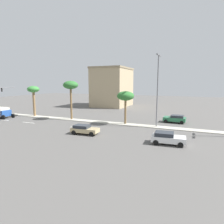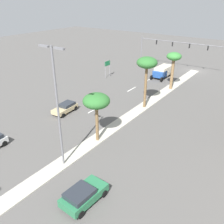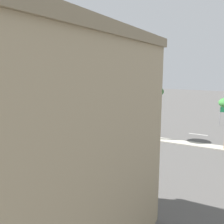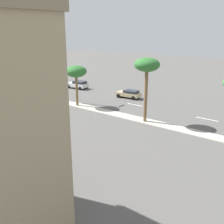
% 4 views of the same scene
% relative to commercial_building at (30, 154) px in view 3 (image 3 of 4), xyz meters
% --- Properties ---
extents(ground_plane, '(160.00, 160.00, 0.00)m').
position_rel_commercial_building_xyz_m(ground_plane, '(24.70, 10.95, -6.03)').
color(ground_plane, '#565451').
extents(median_curb, '(1.80, 86.02, 0.12)m').
position_rel_commercial_building_xyz_m(median_curb, '(24.70, 20.51, -5.97)').
color(median_curb, '#B7B2A3').
rests_on(median_curb, ground).
extents(lane_stripe_center, '(0.20, 2.80, 0.01)m').
position_rel_commercial_building_xyz_m(lane_stripe_center, '(30.21, -4.17, -6.02)').
color(lane_stripe_center, silver).
rests_on(lane_stripe_center, ground).
extents(lane_stripe_left, '(0.20, 2.80, 0.01)m').
position_rel_commercial_building_xyz_m(lane_stripe_left, '(30.21, 6.52, -6.02)').
color(lane_stripe_left, silver).
rests_on(lane_stripe_left, ground).
extents(commercial_building, '(13.24, 10.09, 12.03)m').
position_rel_commercial_building_xyz_m(commercial_building, '(0.00, 0.00, 0.00)').
color(commercial_building, tan).
rests_on(commercial_building, ground).
extents(palm_tree_trailing, '(2.94, 2.94, 7.61)m').
position_rel_commercial_building_xyz_m(palm_tree_trailing, '(24.53, 1.45, 0.66)').
color(palm_tree_trailing, brown).
rests_on(palm_tree_trailing, median_curb).
extents(palm_tree_left, '(3.02, 3.02, 5.79)m').
position_rel_commercial_building_xyz_m(palm_tree_left, '(24.50, 12.86, -1.05)').
color(palm_tree_left, brown).
rests_on(palm_tree_left, median_curb).
extents(street_lamp_left, '(2.90, 0.24, 11.73)m').
position_rel_commercial_building_xyz_m(street_lamp_left, '(24.49, 18.35, 0.83)').
color(street_lamp_left, slate).
rests_on(street_lamp_left, median_curb).
extents(sedan_white_left, '(2.27, 4.10, 1.46)m').
position_rel_commercial_building_xyz_m(sedan_white_left, '(33.16, 21.24, -5.25)').
color(sedan_white_left, silver).
rests_on(sedan_white_left, ground).
extents(sedan_green_center, '(2.28, 4.07, 1.44)m').
position_rel_commercial_building_xyz_m(sedan_green_center, '(19.54, 20.92, -5.25)').
color(sedan_green_center, '#287047').
rests_on(sedan_green_center, ground).
extents(sedan_tan_rear, '(2.13, 4.09, 1.31)m').
position_rel_commercial_building_xyz_m(sedan_tan_rear, '(33.08, 9.56, -5.32)').
color(sedan_tan_rear, tan).
rests_on(sedan_tan_rear, ground).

